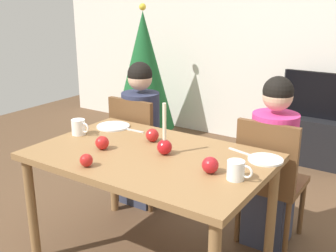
# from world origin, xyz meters

# --- Properties ---
(back_wall) EXTENTS (6.40, 0.10, 2.60)m
(back_wall) POSITION_xyz_m (0.00, 2.60, 1.30)
(back_wall) COLOR silver
(back_wall) RESTS_ON ground
(dining_table) EXTENTS (1.40, 0.90, 0.75)m
(dining_table) POSITION_xyz_m (0.00, 0.00, 0.67)
(dining_table) COLOR olive
(dining_table) RESTS_ON ground
(chair_left) EXTENTS (0.40, 0.40, 0.90)m
(chair_left) POSITION_xyz_m (-0.55, 0.61, 0.51)
(chair_left) COLOR brown
(chair_left) RESTS_ON ground
(chair_right) EXTENTS (0.40, 0.40, 0.90)m
(chair_right) POSITION_xyz_m (0.54, 0.61, 0.51)
(chair_right) COLOR brown
(chair_right) RESTS_ON ground
(person_left_child) EXTENTS (0.30, 0.30, 1.17)m
(person_left_child) POSITION_xyz_m (-0.55, 0.64, 0.57)
(person_left_child) COLOR #33384C
(person_left_child) RESTS_ON ground
(person_right_child) EXTENTS (0.30, 0.30, 1.17)m
(person_right_child) POSITION_xyz_m (0.54, 0.64, 0.57)
(person_right_child) COLOR #33384C
(person_right_child) RESTS_ON ground
(tv_stand) EXTENTS (0.64, 0.40, 0.48)m
(tv_stand) POSITION_xyz_m (0.46, 2.30, 0.24)
(tv_stand) COLOR black
(tv_stand) RESTS_ON ground
(tv) EXTENTS (0.79, 0.05, 0.46)m
(tv) POSITION_xyz_m (0.46, 2.30, 0.71)
(tv) COLOR black
(tv) RESTS_ON tv_stand
(christmas_tree) EXTENTS (0.73, 0.73, 1.58)m
(christmas_tree) POSITION_xyz_m (-1.51, 1.97, 0.82)
(christmas_tree) COLOR brown
(christmas_tree) RESTS_ON ground
(candle_centerpiece) EXTENTS (0.09, 0.09, 0.31)m
(candle_centerpiece) POSITION_xyz_m (0.08, 0.04, 0.82)
(candle_centerpiece) COLOR red
(candle_centerpiece) RESTS_ON dining_table
(plate_left) EXTENTS (0.24, 0.24, 0.01)m
(plate_left) POSITION_xyz_m (-0.52, 0.28, 0.76)
(plate_left) COLOR silver
(plate_left) RESTS_ON dining_table
(plate_right) EXTENTS (0.20, 0.20, 0.01)m
(plate_right) POSITION_xyz_m (0.61, 0.28, 0.76)
(plate_right) COLOR white
(plate_right) RESTS_ON dining_table
(mug_left) EXTENTS (0.14, 0.09, 0.10)m
(mug_left) POSITION_xyz_m (-0.61, 0.03, 0.80)
(mug_left) COLOR white
(mug_left) RESTS_ON dining_table
(mug_right) EXTENTS (0.14, 0.09, 0.10)m
(mug_right) POSITION_xyz_m (0.58, -0.05, 0.80)
(mug_right) COLOR white
(mug_right) RESTS_ON dining_table
(fork_left) EXTENTS (0.18, 0.02, 0.01)m
(fork_left) POSITION_xyz_m (-0.35, 0.29, 0.75)
(fork_left) COLOR silver
(fork_left) RESTS_ON dining_table
(fork_right) EXTENTS (0.18, 0.06, 0.01)m
(fork_right) POSITION_xyz_m (0.45, 0.31, 0.75)
(fork_right) COLOR silver
(fork_right) RESTS_ON dining_table
(apple_near_candle) EXTENTS (0.09, 0.09, 0.09)m
(apple_near_candle) POSITION_xyz_m (-0.11, 0.19, 0.79)
(apple_near_candle) COLOR red
(apple_near_candle) RESTS_ON dining_table
(apple_by_left_plate) EXTENTS (0.07, 0.07, 0.07)m
(apple_by_left_plate) POSITION_xyz_m (-0.18, -0.34, 0.79)
(apple_by_left_plate) COLOR red
(apple_by_left_plate) RESTS_ON dining_table
(apple_by_right_mug) EXTENTS (0.08, 0.08, 0.08)m
(apple_by_right_mug) POSITION_xyz_m (-0.28, -0.10, 0.79)
(apple_by_right_mug) COLOR red
(apple_by_right_mug) RESTS_ON dining_table
(apple_far_edge) EXTENTS (0.09, 0.09, 0.09)m
(apple_far_edge) POSITION_xyz_m (0.43, -0.05, 0.79)
(apple_far_edge) COLOR #AF1A1F
(apple_far_edge) RESTS_ON dining_table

